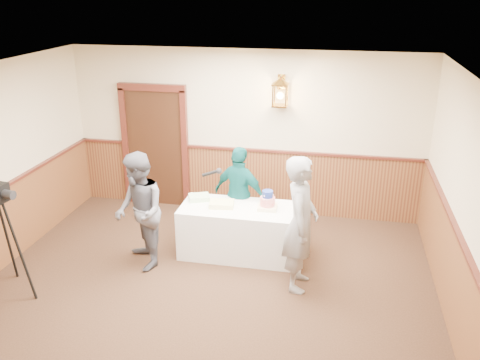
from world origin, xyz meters
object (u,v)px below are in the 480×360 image
object	(u,v)px
tiered_cake	(267,202)
tv_camera_rig	(2,246)
assistant_p	(240,195)
sheet_cake_green	(199,197)
interviewer	(139,212)
display_table	(243,231)
sheet_cake_yellow	(222,204)
baker	(301,224)

from	to	relation	value
tiered_cake	tv_camera_rig	size ratio (longest dim) A/B	0.19
tiered_cake	assistant_p	bearing A→B (deg)	140.72
sheet_cake_green	interviewer	distance (m)	0.99
display_table	sheet_cake_yellow	distance (m)	0.51
display_table	tv_camera_rig	world-z (taller)	tv_camera_rig
baker	assistant_p	distance (m)	1.51
sheet_cake_green	baker	distance (m)	1.80
display_table	interviewer	size ratio (longest dim) A/B	1.08
sheet_cake_yellow	tiered_cake	bearing A→B (deg)	4.03
sheet_cake_green	assistant_p	distance (m)	0.63
sheet_cake_green	tv_camera_rig	distance (m)	2.72
baker	assistant_p	world-z (taller)	baker
tiered_cake	interviewer	bearing A→B (deg)	-159.40
interviewer	sheet_cake_yellow	bearing A→B (deg)	85.77
tiered_cake	sheet_cake_green	xyz separation A→B (m)	(-1.05, 0.12, -0.07)
tiered_cake	baker	distance (m)	0.90
interviewer	sheet_cake_green	bearing A→B (deg)	105.86
sheet_cake_yellow	baker	size ratio (longest dim) A/B	0.19
display_table	baker	size ratio (longest dim) A/B	0.99
interviewer	baker	size ratio (longest dim) A/B	0.92
sheet_cake_green	display_table	bearing A→B (deg)	-12.39
assistant_p	tv_camera_rig	size ratio (longest dim) A/B	0.99
assistant_p	tv_camera_rig	bearing A→B (deg)	59.48
assistant_p	tiered_cake	bearing A→B (deg)	162.49
interviewer	assistant_p	xyz separation A→B (m)	(1.20, 1.03, -0.07)
interviewer	assistant_p	distance (m)	1.58
display_table	sheet_cake_green	xyz separation A→B (m)	(-0.69, 0.15, 0.41)
interviewer	assistant_p	bearing A→B (deg)	96.34
sheet_cake_yellow	baker	distance (m)	1.38
sheet_cake_green	tv_camera_rig	xyz separation A→B (m)	(-2.07, -1.77, -0.10)
tiered_cake	assistant_p	size ratio (longest dim) A/B	0.19
display_table	sheet_cake_green	world-z (taller)	sheet_cake_green
sheet_cake_yellow	assistant_p	world-z (taller)	assistant_p
baker	interviewer	bearing A→B (deg)	88.46
sheet_cake_yellow	tv_camera_rig	distance (m)	2.93
sheet_cake_green	baker	bearing A→B (deg)	-28.15
tiered_cake	interviewer	distance (m)	1.80
assistant_p	interviewer	bearing A→B (deg)	62.19
tiered_cake	sheet_cake_green	world-z (taller)	tiered_cake
baker	sheet_cake_yellow	bearing A→B (deg)	61.28
display_table	sheet_cake_yellow	xyz separation A→B (m)	(-0.31, -0.02, 0.41)
sheet_cake_yellow	interviewer	world-z (taller)	interviewer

